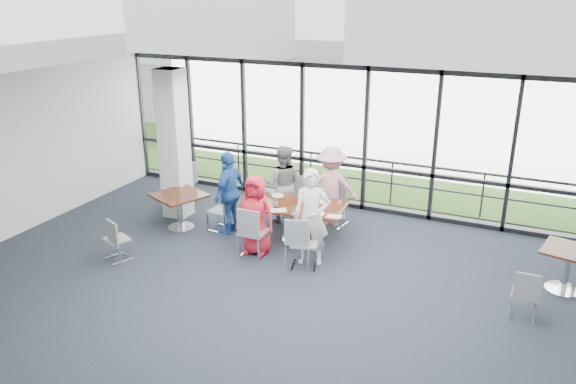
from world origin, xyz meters
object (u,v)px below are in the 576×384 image
at_px(side_table_right, 568,257).
at_px(chair_main_nr, 304,243).
at_px(diner_far_left, 283,184).
at_px(diner_near_left, 256,215).
at_px(diner_far_right, 331,187).
at_px(diner_end, 230,192).
at_px(chair_main_end, 221,211).
at_px(main_table, 294,210).
at_px(chair_main_nl, 254,232).
at_px(chair_main_fr, 335,203).
at_px(chair_spare_lb, 182,185).
at_px(structural_column, 174,145).
at_px(diner_near_right, 311,217).
at_px(chair_main_fl, 289,198).
at_px(chair_spare_r, 526,294).
at_px(chair_spare_la, 117,239).
at_px(side_table_left, 179,199).

xyz_separation_m(side_table_right, chair_main_nr, (-4.24, -0.99, -0.14)).
bearing_deg(diner_far_left, diner_near_left, 79.01).
bearing_deg(diner_far_right, chair_main_nr, 81.02).
xyz_separation_m(diner_end, chair_main_end, (-0.22, -0.01, -0.42)).
relative_size(main_table, chair_main_nl, 2.14).
bearing_deg(chair_main_fr, chair_spare_lb, 14.66).
xyz_separation_m(side_table_right, chair_spare_lb, (-7.97, 0.67, -0.13)).
distance_m(diner_far_right, chair_main_nr, 2.03).
relative_size(diner_far_left, chair_main_end, 1.96).
height_order(structural_column, chair_main_nl, structural_column).
xyz_separation_m(side_table_right, diner_far_left, (-5.47, 0.78, 0.22)).
bearing_deg(side_table_right, diner_far_left, 171.92).
xyz_separation_m(diner_near_right, diner_far_left, (-1.27, 1.54, -0.05)).
height_order(diner_far_left, diner_end, diner_end).
distance_m(chair_main_fl, chair_spare_r, 5.30).
xyz_separation_m(side_table_right, chair_spare_r, (-0.57, -1.12, -0.22)).
relative_size(diner_end, chair_main_end, 1.99).
bearing_deg(chair_main_end, diner_far_left, 140.02).
bearing_deg(chair_main_fl, diner_near_left, 82.73).
relative_size(side_table_right, chair_main_fr, 0.95).
distance_m(diner_end, chair_spare_r, 5.75).
height_order(chair_main_nl, chair_main_fl, chair_main_nl).
distance_m(diner_end, chair_spare_lb, 1.98).
distance_m(chair_main_fl, chair_main_end, 1.56).
xyz_separation_m(diner_end, chair_main_nl, (0.95, -0.80, -0.37)).
distance_m(chair_main_nl, chair_main_nr, 1.03).
bearing_deg(main_table, diner_far_left, 123.31).
bearing_deg(main_table, chair_main_nr, -62.82).
xyz_separation_m(diner_near_left, chair_main_nl, (0.03, -0.15, -0.28)).
distance_m(chair_spare_lb, chair_spare_r, 7.62).
xyz_separation_m(diner_far_left, chair_spare_r, (4.90, -1.90, -0.44)).
bearing_deg(chair_spare_la, chair_main_fr, 69.80).
xyz_separation_m(chair_main_nr, chair_main_end, (-2.20, 0.82, -0.05)).
height_order(diner_far_left, chair_spare_lb, diner_far_left).
xyz_separation_m(main_table, chair_spare_r, (4.31, -1.15, -0.23)).
relative_size(diner_end, chair_main_fr, 1.73).
bearing_deg(side_table_right, main_table, 179.71).
bearing_deg(chair_main_fr, chair_main_nl, 75.36).
relative_size(structural_column, side_table_right, 3.41).
height_order(side_table_left, chair_spare_lb, chair_spare_lb).
distance_m(diner_end, chair_main_nr, 2.18).
xyz_separation_m(side_table_right, chair_main_fl, (-5.42, 1.00, -0.18)).
height_order(structural_column, chair_main_end, structural_column).
bearing_deg(diner_far_left, chair_spare_lb, -15.11).
bearing_deg(diner_near_left, diner_near_right, 0.19).
xyz_separation_m(chair_main_fr, chair_main_end, (-2.05, -1.20, -0.07)).
distance_m(main_table, chair_main_nr, 1.21).
bearing_deg(diner_end, diner_far_right, 124.97).
xyz_separation_m(diner_near_left, diner_far_left, (-0.18, 1.59, 0.07)).
bearing_deg(diner_far_right, side_table_right, 151.88).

